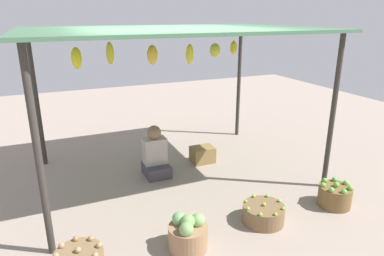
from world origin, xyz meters
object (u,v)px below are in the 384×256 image
(basket_limes, at_px, (263,213))
(vendor_person, at_px, (155,156))
(basket_cabbages, at_px, (188,234))
(basket_green_apples, at_px, (335,195))
(wooden_crate_near_vendor, at_px, (202,155))

(basket_limes, bearing_deg, vendor_person, 114.13)
(vendor_person, distance_m, basket_limes, 1.91)
(vendor_person, xyz_separation_m, basket_cabbages, (-0.24, -1.83, -0.12))
(basket_limes, bearing_deg, basket_cabbages, -174.23)
(vendor_person, relative_size, basket_cabbages, 1.90)
(basket_limes, distance_m, basket_green_apples, 1.05)
(basket_cabbages, bearing_deg, vendor_person, 82.62)
(vendor_person, height_order, basket_cabbages, vendor_person)
(vendor_person, xyz_separation_m, wooden_crate_near_vendor, (0.85, 0.13, -0.17))
(basket_green_apples, relative_size, wooden_crate_near_vendor, 1.11)
(basket_cabbages, xyz_separation_m, basket_green_apples, (2.06, 0.05, -0.03))
(basket_green_apples, distance_m, wooden_crate_near_vendor, 2.15)
(basket_cabbages, bearing_deg, wooden_crate_near_vendor, 60.98)
(basket_cabbages, xyz_separation_m, basket_limes, (1.01, 0.10, -0.07))
(vendor_person, height_order, wooden_crate_near_vendor, vendor_person)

